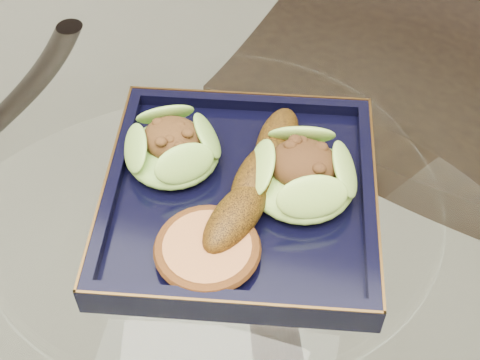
# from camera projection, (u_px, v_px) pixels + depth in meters

# --- Properties ---
(dining_table) EXTENTS (1.13, 1.13, 0.77)m
(dining_table) POSITION_uv_depth(u_px,v_px,m) (219.00, 312.00, 0.79)
(dining_table) COLOR white
(dining_table) RESTS_ON ground
(dining_chair) EXTENTS (0.52, 0.52, 1.00)m
(dining_chair) POSITION_uv_depth(u_px,v_px,m) (403.00, 79.00, 1.12)
(dining_chair) COLOR #311E10
(dining_chair) RESTS_ON ground
(navy_plate) EXTENTS (0.31, 0.31, 0.02)m
(navy_plate) POSITION_uv_depth(u_px,v_px,m) (240.00, 199.00, 0.68)
(navy_plate) COLOR black
(navy_plate) RESTS_ON dining_table
(lettuce_wrap_left) EXTENTS (0.11, 0.11, 0.03)m
(lettuce_wrap_left) POSITION_uv_depth(u_px,v_px,m) (172.00, 150.00, 0.69)
(lettuce_wrap_left) COLOR #578F29
(lettuce_wrap_left) RESTS_ON navy_plate
(lettuce_wrap_right) EXTENTS (0.12, 0.12, 0.04)m
(lettuce_wrap_right) POSITION_uv_depth(u_px,v_px,m) (302.00, 177.00, 0.66)
(lettuce_wrap_right) COLOR #5F952B
(lettuce_wrap_right) RESTS_ON navy_plate
(roasted_plantain) EXTENTS (0.07, 0.20, 0.04)m
(roasted_plantain) POSITION_uv_depth(u_px,v_px,m) (258.00, 177.00, 0.66)
(roasted_plantain) COLOR #583609
(roasted_plantain) RESTS_ON navy_plate
(crumb_patty) EXTENTS (0.10, 0.10, 0.02)m
(crumb_patty) POSITION_uv_depth(u_px,v_px,m) (207.00, 250.00, 0.61)
(crumb_patty) COLOR #B6743C
(crumb_patty) RESTS_ON navy_plate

